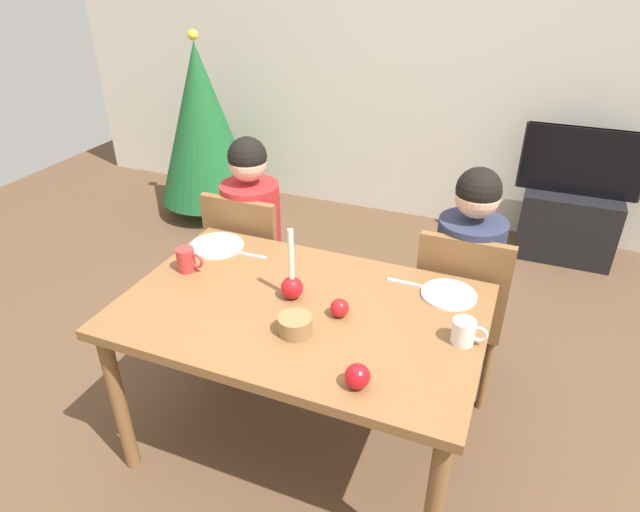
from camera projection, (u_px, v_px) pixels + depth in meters
ground_plane at (304, 441)px, 2.48m from camera, size 7.68×7.68×0.00m
back_wall at (444, 52)px, 3.92m from camera, size 6.40×0.10×2.60m
dining_table at (301, 324)px, 2.15m from camera, size 1.40×0.90×0.75m
chair_left at (251, 259)px, 2.90m from camera, size 0.40×0.40×0.90m
chair_right at (460, 304)px, 2.54m from camera, size 0.40×0.40×0.90m
person_left_child at (254, 247)px, 2.89m from camera, size 0.30×0.30×1.17m
person_right_child at (463, 290)px, 2.53m from camera, size 0.30×0.30×1.17m
tv_stand at (567, 224)px, 3.87m from camera, size 0.64×0.40×0.48m
tv at (582, 162)px, 3.63m from camera, size 0.79×0.05×0.46m
christmas_tree at (202, 124)px, 4.25m from camera, size 0.78×0.78×1.45m
candle_centerpiece at (292, 284)px, 2.13m from camera, size 0.09×0.09×0.30m
plate_left at (217, 246)px, 2.52m from camera, size 0.25×0.25×0.01m
plate_right at (449, 295)px, 2.17m from camera, size 0.22×0.22×0.01m
mug_left at (187, 260)px, 2.32m from camera, size 0.13×0.08×0.10m
mug_right at (464, 332)px, 1.89m from camera, size 0.13×0.08×0.09m
fork_left at (248, 254)px, 2.45m from camera, size 0.18×0.02×0.01m
fork_right at (408, 283)px, 2.24m from camera, size 0.18×0.02×0.01m
bowl_walnuts at (295, 325)px, 1.95m from camera, size 0.12×0.12×0.07m
apple_near_candle at (357, 376)px, 1.70m from camera, size 0.08×0.08×0.08m
apple_by_left_plate at (340, 308)px, 2.04m from camera, size 0.07×0.07×0.07m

